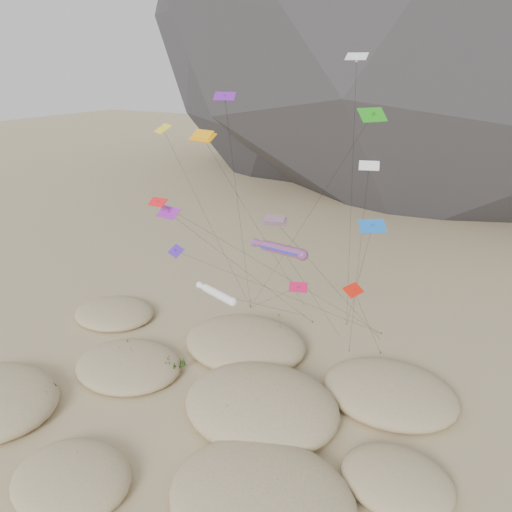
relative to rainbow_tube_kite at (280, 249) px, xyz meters
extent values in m
plane|color=#CCB789|center=(-1.62, -13.57, -13.54)|extent=(500.00, 500.00, 0.00)
ellipsoid|color=#2B2B30|center=(-38.62, 109.43, 30.46)|extent=(136.20, 127.83, 116.00)
ellipsoid|color=#CCB789|center=(-6.74, -22.96, -12.96)|extent=(9.88, 8.40, 2.58)
ellipsoid|color=#CCB789|center=(7.27, -17.57, -12.80)|extent=(14.50, 12.32, 3.26)
ellipsoid|color=#CCB789|center=(-13.68, -8.77, -12.97)|extent=(11.92, 10.13, 2.53)
ellipsoid|color=#CCB789|center=(2.30, -8.27, -12.59)|extent=(15.03, 12.77, 4.22)
ellipsoid|color=#CCB789|center=(15.67, -10.78, -13.01)|extent=(8.91, 7.57, 2.36)
ellipsoid|color=#CCB789|center=(-4.83, 1.09, -12.80)|extent=(14.44, 12.27, 3.27)
ellipsoid|color=#CCB789|center=(12.31, -0.02, -12.88)|extent=(13.27, 11.28, 2.91)
ellipsoid|color=#CCB789|center=(-23.75, -0.32, -13.03)|extent=(10.78, 9.16, 2.26)
ellipsoid|color=black|center=(-19.97, -19.25, -12.64)|extent=(2.51, 2.15, 0.75)
ellipsoid|color=black|center=(-17.32, -16.33, -12.74)|extent=(1.99, 1.71, 0.60)
ellipsoid|color=black|center=(-6.63, -22.57, -12.94)|extent=(2.63, 2.25, 0.79)
ellipsoid|color=black|center=(-3.43, -22.71, -13.04)|extent=(1.92, 1.64, 0.58)
ellipsoid|color=black|center=(8.96, -17.20, -12.54)|extent=(2.96, 2.53, 0.89)
ellipsoid|color=black|center=(5.61, -19.27, -12.74)|extent=(2.54, 2.17, 0.76)
ellipsoid|color=black|center=(-14.58, -7.44, -12.74)|extent=(2.63, 2.25, 0.79)
ellipsoid|color=black|center=(-9.26, -6.92, -12.84)|extent=(1.97, 1.69, 0.59)
ellipsoid|color=black|center=(0.69, -10.91, -12.44)|extent=(2.95, 2.52, 0.88)
ellipsoid|color=black|center=(5.76, -7.67, -12.54)|extent=(2.79, 2.39, 0.84)
ellipsoid|color=black|center=(0.75, -11.94, -12.64)|extent=(2.53, 2.16, 0.76)
ellipsoid|color=black|center=(15.32, -11.89, -12.94)|extent=(2.51, 2.15, 0.75)
ellipsoid|color=black|center=(-2.65, 3.21, -12.54)|extent=(3.17, 2.71, 0.95)
ellipsoid|color=black|center=(-1.86, -0.31, -12.64)|extent=(2.67, 2.28, 0.80)
ellipsoid|color=black|center=(11.58, 1.09, -12.84)|extent=(2.10, 1.79, 0.63)
ellipsoid|color=black|center=(10.54, -1.84, -12.94)|extent=(1.85, 1.58, 0.56)
ellipsoid|color=black|center=(-23.77, -0.08, -13.04)|extent=(2.46, 2.11, 0.74)
ellipsoid|color=black|center=(-21.45, -2.32, -13.14)|extent=(1.70, 1.45, 0.51)
cylinder|color=#3F2D1E|center=(-4.90, 10.15, -13.39)|extent=(0.08, 0.08, 0.30)
cylinder|color=#3F2D1E|center=(-0.29, 10.54, -13.39)|extent=(0.08, 0.08, 0.30)
cylinder|color=#3F2D1E|center=(3.71, 12.15, -13.39)|extent=(0.08, 0.08, 0.30)
cylinder|color=#3F2D1E|center=(8.23, 11.89, -13.39)|extent=(0.08, 0.08, 0.30)
cylinder|color=#3F2D1E|center=(6.04, 6.21, -13.39)|extent=(0.08, 0.08, 0.30)
cylinder|color=#3F2D1E|center=(-10.29, 12.17, -13.39)|extent=(0.08, 0.08, 0.30)
cylinder|color=#3F2D1E|center=(9.37, 7.49, -13.39)|extent=(0.08, 0.08, 0.30)
cylinder|color=#3F2D1E|center=(-9.34, 10.44, -13.39)|extent=(0.08, 0.08, 0.30)
cylinder|color=#FB571A|center=(0.25, -0.10, 0.04)|extent=(5.80, 3.05, 1.64)
sphere|color=#FB571A|center=(2.92, -1.12, 0.26)|extent=(1.10, 1.10, 1.10)
cone|color=#FB571A|center=(-2.69, 1.02, -0.25)|extent=(2.56, 1.73, 1.18)
cylinder|color=black|center=(2.00, 4.56, -6.75)|extent=(3.53, 9.34, 13.59)
cylinder|color=white|center=(-3.08, -6.89, -2.87)|extent=(4.71, 2.73, 1.10)
sphere|color=white|center=(-0.90, -7.90, -2.67)|extent=(0.81, 0.81, 0.81)
cone|color=white|center=(-5.47, -5.78, -3.10)|extent=(2.07, 1.45, 0.82)
cylinder|color=black|center=(-2.49, 2.46, -8.20)|extent=(1.20, 18.71, 10.69)
cube|color=#F2A00C|center=(-6.85, -3.06, 11.01)|extent=(3.04, 1.79, 0.83)
cube|color=#F2A00C|center=(-6.85, -3.06, 11.23)|extent=(2.56, 1.44, 0.81)
cylinder|color=black|center=(-4.96, 5.69, -1.26)|extent=(3.80, 17.52, 24.57)
cube|color=red|center=(0.30, -1.97, 3.55)|extent=(2.42, 1.44, 0.63)
cube|color=red|center=(0.30, -1.97, 3.75)|extent=(2.04, 1.17, 0.62)
cylinder|color=black|center=(4.38, 4.31, -4.99)|extent=(8.19, 12.58, 17.10)
cube|color=blue|center=(9.89, -2.96, 4.77)|extent=(2.43, 2.13, 0.90)
cube|color=blue|center=(9.89, -2.96, 4.62)|extent=(0.38, 0.39, 0.74)
cylinder|color=black|center=(6.80, 4.60, -4.36)|extent=(6.21, 15.14, 18.27)
cube|color=yellow|center=(-12.52, -1.82, 11.32)|extent=(2.65, 2.38, 0.80)
cube|color=yellow|center=(-12.52, -1.82, 11.17)|extent=(0.35, 0.33, 0.81)
cylinder|color=black|center=(-10.93, 4.31, -1.08)|extent=(3.21, 12.29, 24.82)
cube|color=red|center=(9.78, -6.61, 0.36)|extent=(1.47, 2.00, 0.62)
cube|color=red|center=(9.78, -6.61, 0.21)|extent=(0.22, 0.25, 0.62)
cylinder|color=black|center=(9.57, 0.44, -6.56)|extent=(0.43, 14.12, 13.87)
cube|color=white|center=(7.70, 2.36, 8.74)|extent=(2.02, 1.42, 0.74)
cube|color=white|center=(7.70, 2.36, 8.59)|extent=(0.28, 0.29, 0.62)
cylinder|color=black|center=(6.87, 4.28, -2.37)|extent=(1.69, 3.88, 22.24)
cube|color=#481EB1|center=(-12.24, -1.28, -1.97)|extent=(2.50, 2.05, 0.86)
cube|color=#481EB1|center=(-12.24, -1.28, -2.12)|extent=(0.36, 0.35, 0.76)
cylinder|color=black|center=(-2.00, 5.30, -7.73)|extent=(20.49, 13.20, 11.54)
cube|color=#6F1CA8|center=(-3.80, -3.86, 14.79)|extent=(2.11, 1.56, 0.68)
cube|color=#6F1CA8|center=(-3.80, -3.86, 14.64)|extent=(0.28, 0.25, 0.65)
cylinder|color=black|center=(-6.57, 3.29, 0.65)|extent=(5.57, 14.33, 28.29)
cube|color=#229F18|center=(8.15, 0.50, 13.40)|extent=(2.42, 2.64, 1.10)
cube|color=#229F18|center=(8.15, 0.50, 13.25)|extent=(0.49, 0.47, 0.81)
cylinder|color=black|center=(-0.59, 5.47, -0.05)|extent=(17.52, 9.97, 26.90)
cube|color=#C31247|center=(5.38, -7.61, 0.05)|extent=(1.70, 1.26, 0.63)
cube|color=#C31247|center=(5.38, -7.61, -0.10)|extent=(0.25, 0.26, 0.52)
cylinder|color=black|center=(-1.98, 1.42, -6.72)|extent=(14.75, 18.08, 13.56)
cube|color=red|center=(-10.36, -5.99, 4.96)|extent=(1.81, 0.97, 0.66)
cube|color=red|center=(-10.36, -5.99, 4.81)|extent=(0.22, 0.19, 0.62)
cylinder|color=black|center=(-1.06, 2.95, -4.26)|extent=(18.61, 17.91, 18.47)
cube|color=purple|center=(-9.59, -5.43, 3.87)|extent=(2.49, 1.53, 0.85)
cube|color=purple|center=(-9.59, -5.43, 3.72)|extent=(0.31, 0.27, 0.81)
cylinder|color=black|center=(-4.94, 2.55, -4.81)|extent=(9.33, 15.99, 17.38)
cube|color=white|center=(5.24, 4.16, 18.05)|extent=(2.00, 1.19, 0.65)
cube|color=white|center=(5.24, 4.16, 17.90)|extent=(0.24, 0.18, 0.67)
cylinder|color=black|center=(4.47, 8.15, 2.28)|extent=(1.56, 8.02, 31.55)
camera|label=1|loc=(20.40, -42.47, 17.44)|focal=35.00mm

